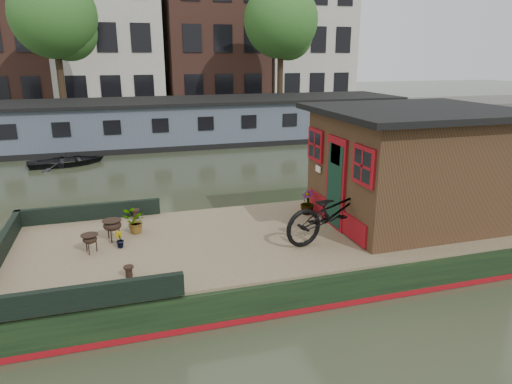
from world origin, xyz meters
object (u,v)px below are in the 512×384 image
object	(u,v)px
cabin	(411,164)
dinghy	(66,157)
brazier_front	(113,230)
brazier_rear	(90,244)
bicycle	(335,211)

from	to	relation	value
cabin	dinghy	world-z (taller)	cabin
brazier_front	brazier_rear	bearing A→B (deg)	-127.91
dinghy	cabin	bearing A→B (deg)	-154.24
cabin	brazier_rear	xyz separation A→B (m)	(-6.60, 0.07, -1.05)
brazier_rear	dinghy	world-z (taller)	brazier_rear
cabin	bicycle	bearing A→B (deg)	-163.15
brazier_front	dinghy	size ratio (longest dim) A/B	0.15
brazier_front	cabin	bearing A→B (deg)	-5.30
brazier_front	brazier_rear	distance (m)	0.64
dinghy	brazier_front	bearing A→B (deg)	178.93
bicycle	dinghy	bearing A→B (deg)	15.77
cabin	bicycle	world-z (taller)	cabin
cabin	brazier_front	size ratio (longest dim) A/B	9.66
cabin	dinghy	xyz separation A→B (m)	(-7.98, 10.66, -1.58)
brazier_rear	cabin	bearing A→B (deg)	-0.62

